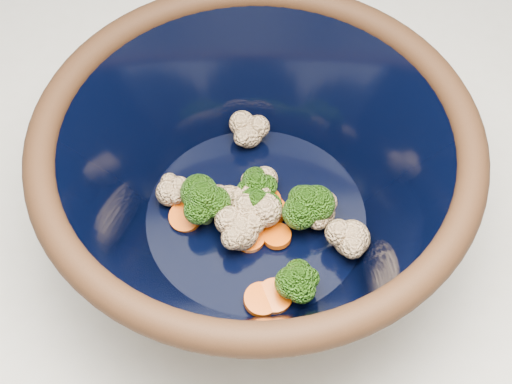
# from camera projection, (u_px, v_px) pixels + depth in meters

# --- Properties ---
(mixing_bowl) EXTENTS (0.37, 0.37, 0.16)m
(mixing_bowl) POSITION_uv_depth(u_px,v_px,m) (256.00, 182.00, 0.60)
(mixing_bowl) COLOR black
(mixing_bowl) RESTS_ON counter
(vegetable_pile) EXTENTS (0.18, 0.20, 0.05)m
(vegetable_pile) POSITION_uv_depth(u_px,v_px,m) (261.00, 210.00, 0.62)
(vegetable_pile) COLOR #608442
(vegetable_pile) RESTS_ON mixing_bowl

